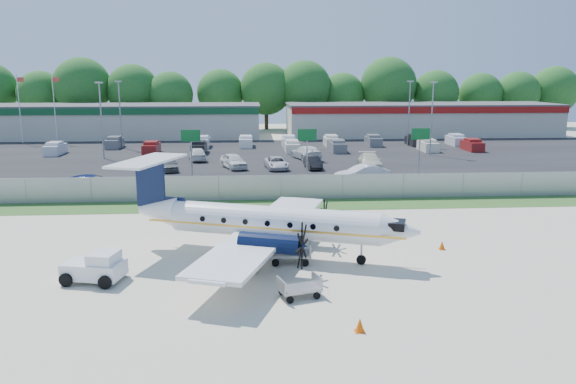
{
  "coord_description": "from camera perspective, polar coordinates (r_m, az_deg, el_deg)",
  "views": [
    {
      "loc": [
        -2.5,
        -30.2,
        9.91
      ],
      "look_at": [
        0.0,
        6.0,
        2.3
      ],
      "focal_mm": 35.0,
      "sensor_mm": 36.0,
      "label": 1
    }
  ],
  "objects": [
    {
      "name": "flagpole_west",
      "position": [
        91.62,
        -25.61,
        8.03
      ],
      "size": [
        1.06,
        0.12,
        10.0
      ],
      "color": "white",
      "rests_on": "ground"
    },
    {
      "name": "sign_right",
      "position": [
        55.97,
        13.28,
        5.07
      ],
      "size": [
        1.8,
        0.26,
        5.0
      ],
      "color": "gray",
      "rests_on": "ground"
    },
    {
      "name": "baggage_cart_near",
      "position": [
        25.76,
        1.16,
        -9.71
      ],
      "size": [
        2.09,
        1.61,
        0.97
      ],
      "color": "gray",
      "rests_on": "ground"
    },
    {
      "name": "light_pole_se",
      "position": [
        81.51,
        12.21,
        8.29
      ],
      "size": [
        0.9,
        0.35,
        9.09
      ],
      "color": "gray",
      "rests_on": "ground"
    },
    {
      "name": "parked_car_c",
      "position": [
        60.08,
        -1.18,
        2.35
      ],
      "size": [
        2.68,
        4.91,
        1.31
      ],
      "primitive_type": "imported",
      "rotation": [
        0.0,
        0.0,
        0.11
      ],
      "color": "silver",
      "rests_on": "ground"
    },
    {
      "name": "parked_car_b",
      "position": [
        60.76,
        -5.53,
        2.4
      ],
      "size": [
        3.39,
        5.05,
        1.6
      ],
      "primitive_type": "imported",
      "rotation": [
        0.0,
        0.0,
        0.35
      ],
      "color": "silver",
      "rests_on": "ground"
    },
    {
      "name": "parked_car_f",
      "position": [
        66.93,
        -9.18,
        3.18
      ],
      "size": [
        2.68,
        4.88,
        1.57
      ],
      "primitive_type": "imported",
      "rotation": [
        0.0,
        0.0,
        3.33
      ],
      "color": "silver",
      "rests_on": "ground"
    },
    {
      "name": "light_pole_sw",
      "position": [
        80.27,
        -16.7,
        8.01
      ],
      "size": [
        0.9,
        0.35,
        9.09
      ],
      "color": "gray",
      "rests_on": "ground"
    },
    {
      "name": "cone_nose",
      "position": [
        33.75,
        15.38,
        -5.24
      ],
      "size": [
        0.36,
        0.36,
        0.51
      ],
      "color": "#DE5107",
      "rests_on": "ground"
    },
    {
      "name": "pushback_tug",
      "position": [
        29.07,
        -18.89,
        -7.26
      ],
      "size": [
        3.07,
        2.52,
        1.5
      ],
      "color": "white",
      "rests_on": "ground"
    },
    {
      "name": "parked_car_g",
      "position": [
        67.02,
        1.86,
        3.33
      ],
      "size": [
        3.82,
        6.06,
        1.64
      ],
      "primitive_type": "imported",
      "rotation": [
        0.0,
        0.0,
        3.43
      ],
      "color": "silver",
      "rests_on": "ground"
    },
    {
      "name": "parked_car_d",
      "position": [
        60.29,
        2.53,
        2.37
      ],
      "size": [
        1.76,
        4.16,
        1.33
      ],
      "primitive_type": "imported",
      "rotation": [
        0.0,
        0.0,
        0.09
      ],
      "color": "black",
      "rests_on": "ground"
    },
    {
      "name": "building_west",
      "position": [
        94.94,
        -17.15,
        6.93
      ],
      "size": [
        46.4,
        12.4,
        5.24
      ],
      "color": "beige",
      "rests_on": "ground"
    },
    {
      "name": "light_pole_ne",
      "position": [
        71.97,
        14.41,
        7.75
      ],
      "size": [
        0.9,
        0.35,
        9.09
      ],
      "color": "gray",
      "rests_on": "ground"
    },
    {
      "name": "building_east",
      "position": [
        96.76,
        13.3,
        7.22
      ],
      "size": [
        44.4,
        12.4,
        5.24
      ],
      "color": "beige",
      "rests_on": "ground"
    },
    {
      "name": "cone_starboard_wing",
      "position": [
        36.64,
        -1.09,
        -3.49
      ],
      "size": [
        0.33,
        0.33,
        0.47
      ],
      "color": "#DE5107",
      "rests_on": "ground"
    },
    {
      "name": "parking_lot",
      "position": [
        70.94,
        -1.89,
        3.82
      ],
      "size": [
        170.0,
        32.0,
        0.02
      ],
      "primitive_type": "cube",
      "color": "black",
      "rests_on": "ground"
    },
    {
      "name": "sign_mid",
      "position": [
        53.76,
        1.96,
        5.11
      ],
      "size": [
        1.8,
        0.26,
        5.0
      ],
      "color": "gray",
      "rests_on": "ground"
    },
    {
      "name": "road_car_mid",
      "position": [
        52.49,
        7.53,
        0.86
      ],
      "size": [
        5.47,
        2.98,
        1.71
      ],
      "primitive_type": "imported",
      "rotation": [
        0.0,
        0.0,
        -1.33
      ],
      "color": "silver",
      "rests_on": "ground"
    },
    {
      "name": "access_road",
      "position": [
        50.25,
        -1.02,
        0.48
      ],
      "size": [
        170.0,
        8.0,
        0.02
      ],
      "primitive_type": "cube",
      "color": "black",
      "rests_on": "ground"
    },
    {
      "name": "grass_verge",
      "position": [
        43.42,
        -0.54,
        -1.34
      ],
      "size": [
        170.0,
        4.0,
        0.02
      ],
      "primitive_type": "cube",
      "color": "#2D561E",
      "rests_on": "ground"
    },
    {
      "name": "parked_car_e",
      "position": [
        61.31,
        8.29,
        2.42
      ],
      "size": [
        2.61,
        5.53,
        1.56
      ],
      "primitive_type": "imported",
      "rotation": [
        0.0,
        0.0,
        -0.08
      ],
      "color": "beige",
      "rests_on": "ground"
    },
    {
      "name": "baggage_cart_far",
      "position": [
        30.22,
        0.23,
        -6.21
      ],
      "size": [
        2.32,
        1.5,
        1.17
      ],
      "color": "gray",
      "rests_on": "ground"
    },
    {
      "name": "cone_port_wing",
      "position": [
        22.8,
        7.3,
        -13.27
      ],
      "size": [
        0.4,
        0.4,
        0.57
      ],
      "color": "#DE5107",
      "rests_on": "ground"
    },
    {
      "name": "perimeter_fence",
      "position": [
        45.16,
        -0.7,
        0.47
      ],
      "size": [
        120.0,
        0.06,
        1.99
      ],
      "color": "gray",
      "rests_on": "ground"
    },
    {
      "name": "parked_car_a",
      "position": [
        60.09,
        -11.91,
        2.1
      ],
      "size": [
        2.42,
        4.31,
        1.39
      ],
      "primitive_type": "imported",
      "rotation": [
        0.0,
        0.0,
        0.2
      ],
      "color": "#595B5E",
      "rests_on": "ground"
    },
    {
      "name": "road_car_west",
      "position": [
        49.9,
        -19.17,
        -0.28
      ],
      "size": [
        6.16,
        2.96,
        1.69
      ],
      "primitive_type": "imported",
      "rotation": [
        0.0,
        0.0,
        1.6
      ],
      "color": "navy",
      "rests_on": "ground"
    },
    {
      "name": "flagpole_east",
      "position": [
        89.92,
        -22.61,
        8.23
      ],
      "size": [
        1.06,
        0.12,
        10.0
      ],
      "color": "white",
      "rests_on": "ground"
    },
    {
      "name": "tree_line",
      "position": [
        104.7,
        -2.58,
        6.4
      ],
      "size": [
        112.0,
        6.0,
        14.0
      ],
      "primitive_type": null,
      "color": "#1C5619",
      "rests_on": "ground"
    },
    {
      "name": "light_pole_nw",
      "position": [
        70.57,
        -18.46,
        7.44
      ],
      "size": [
        0.9,
        0.35,
        9.09
      ],
      "color": "gray",
      "rests_on": "ground"
    },
    {
      "name": "aircraft",
      "position": [
        30.87,
        -2.04,
        -3.03
      ],
      "size": [
        16.78,
        16.34,
        5.15
      ],
      "color": "white",
      "rests_on": "ground"
    },
    {
      "name": "ground",
      "position": [
        31.88,
        0.75,
        -6.27
      ],
      "size": [
        170.0,
        170.0,
        0.0
      ],
      "primitive_type": "plane",
      "color": "beige",
      "rests_on": "ground"
    },
    {
      "name": "far_parking_rows",
      "position": [
        75.89,
        -2.03,
        4.33
      ],
      "size": [
        56.0,
        10.0,
        1.6
      ],
      "primitive_type": null,
      "color": "gray",
      "rests_on": "ground"
    },
    {
      "name": "sign_left",
      "position": [
        53.76,
        -9.83,
        4.94
      ],
      "size": [
        1.8,
        0.26,
        5.0
      ],
      "color": "gray",
      "rests_on": "ground"
    }
  ]
}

